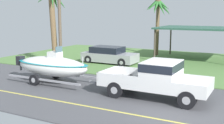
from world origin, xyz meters
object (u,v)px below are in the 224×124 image
object	(u,v)px
parked_sedan_near	(109,55)
palm_tree_near_left	(53,10)
palm_tree_far_left	(158,11)
carport_awning	(203,29)
boat_on_trailer	(52,66)
utility_pole	(59,8)
pickup_truck_towing	(161,78)

from	to	relation	value
parked_sedan_near	palm_tree_near_left	xyz separation A→B (m)	(-3.15, -3.04, 3.66)
palm_tree_far_left	palm_tree_near_left	bearing A→B (deg)	-119.22
carport_awning	boat_on_trailer	bearing A→B (deg)	-117.15
palm_tree_near_left	palm_tree_far_left	distance (m)	10.52
carport_awning	utility_pole	world-z (taller)	utility_pole
parked_sedan_near	utility_pole	distance (m)	5.52
boat_on_trailer	pickup_truck_towing	bearing A→B (deg)	0.00
palm_tree_near_left	palm_tree_far_left	bearing A→B (deg)	60.78
carport_awning	utility_pole	bearing A→B (deg)	-137.60
utility_pole	palm_tree_near_left	bearing A→B (deg)	167.83
carport_awning	palm_tree_near_left	distance (m)	12.59
boat_on_trailer	palm_tree_far_left	xyz separation A→B (m)	(1.83, 13.50, 3.26)
boat_on_trailer	palm_tree_near_left	xyz separation A→B (m)	(-3.30, 4.31, 3.32)
parked_sedan_near	boat_on_trailer	bearing A→B (deg)	-88.81
boat_on_trailer	parked_sedan_near	size ratio (longest dim) A/B	1.39
boat_on_trailer	carport_awning	xyz separation A→B (m)	(6.30, 12.29, 1.74)
parked_sedan_near	palm_tree_near_left	size ratio (longest dim) A/B	0.74
palm_tree_far_left	pickup_truck_towing	bearing A→B (deg)	-70.16
palm_tree_far_left	utility_pole	xyz separation A→B (m)	(-4.44, -9.33, 0.18)
palm_tree_near_left	palm_tree_far_left	world-z (taller)	palm_tree_near_left
parked_sedan_near	palm_tree_near_left	bearing A→B (deg)	-135.99
pickup_truck_towing	palm_tree_far_left	distance (m)	14.71
pickup_truck_towing	palm_tree_near_left	bearing A→B (deg)	156.68
palm_tree_near_left	pickup_truck_towing	bearing A→B (deg)	-23.32
boat_on_trailer	carport_awning	size ratio (longest dim) A/B	0.83
boat_on_trailer	palm_tree_near_left	world-z (taller)	palm_tree_near_left
boat_on_trailer	utility_pole	size ratio (longest dim) A/B	0.72
carport_awning	palm_tree_far_left	xyz separation A→B (m)	(-4.47, 1.20, 1.52)
parked_sedan_near	palm_tree_far_left	bearing A→B (deg)	72.07
carport_awning	palm_tree_near_left	size ratio (longest dim) A/B	1.23
boat_on_trailer	palm_tree_far_left	size ratio (longest dim) A/B	1.13
pickup_truck_towing	carport_awning	xyz separation A→B (m)	(-0.40, 12.29, 1.73)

